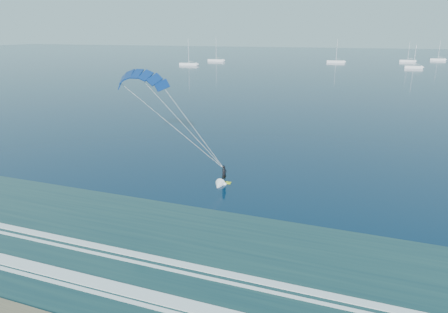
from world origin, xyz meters
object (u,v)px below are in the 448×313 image
sailboat_0 (189,64)px  sailboat_3 (413,67)px  sailboat_4 (408,61)px  sailboat_1 (216,60)px  sailboat_2 (336,61)px  sailboat_8 (438,59)px  kitesurfer_rig (179,120)px

sailboat_0 → sailboat_3: bearing=10.6°
sailboat_4 → sailboat_1: bearing=-162.4°
sailboat_2 → sailboat_8: size_ratio=1.11×
sailboat_0 → sailboat_3: size_ratio=1.21×
sailboat_2 → sailboat_4: sailboat_2 is taller
kitesurfer_rig → sailboat_3: kitesurfer_rig is taller
sailboat_2 → sailboat_4: bearing=26.9°
kitesurfer_rig → sailboat_8: bearing=77.1°
sailboat_0 → sailboat_3: (106.19, 19.91, -0.01)m
sailboat_2 → sailboat_8: 67.90m
sailboat_4 → sailboat_8: size_ratio=1.00×
kitesurfer_rig → sailboat_3: size_ratio=1.24×
sailboat_0 → sailboat_8: (124.09, 84.38, -0.01)m
sailboat_2 → sailboat_8: (55.41, 39.25, -0.01)m
sailboat_3 → sailboat_4: 44.27m
kitesurfer_rig → sailboat_4: kitesurfer_rig is taller
sailboat_4 → sailboat_8: (17.79, 20.20, 0.00)m
kitesurfer_rig → sailboat_3: 175.12m
sailboat_1 → sailboat_8: (121.32, 53.05, -0.01)m
sailboat_2 → sailboat_4: (37.62, 19.05, -0.01)m
kitesurfer_rig → sailboat_2: size_ratio=1.05×
sailboat_1 → sailboat_4: 108.62m
sailboat_1 → sailboat_3: size_ratio=1.22×
sailboat_0 → sailboat_2: 82.19m
sailboat_4 → kitesurfer_rig: bearing=-99.6°
sailboat_0 → sailboat_4: (106.30, 64.18, -0.01)m
sailboat_3 → sailboat_1: bearing=173.7°
sailboat_1 → sailboat_3: (103.43, -11.43, -0.01)m
sailboat_1 → sailboat_2: size_ratio=1.03×
sailboat_0 → sailboat_8: 150.06m
kitesurfer_rig → sailboat_2: bearing=90.4°
sailboat_0 → sailboat_4: size_ratio=1.14×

